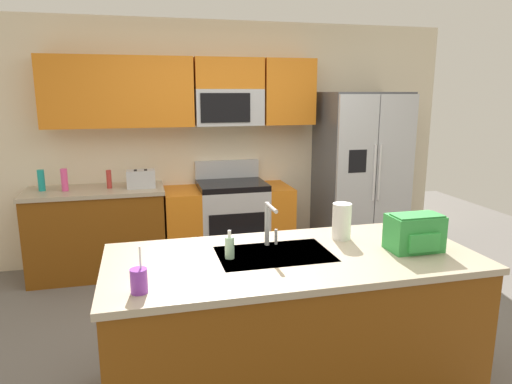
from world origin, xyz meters
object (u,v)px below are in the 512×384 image
object	(u,v)px
bottle_teal	(41,180)
backpack	(415,232)
toaster	(141,179)
pepper_mill	(109,179)
range_oven	(229,223)
soap_dispenser	(230,247)
sink_faucet	(269,221)
bottle_pink	(64,180)
refrigerator	(360,175)
paper_towel_roll	(342,221)
drink_cup_purple	(139,281)

from	to	relation	value
bottle_teal	backpack	xyz separation A→B (m)	(2.56, -2.42, 0.01)
toaster	pepper_mill	distance (m)	0.32
range_oven	soap_dispenser	bearing A→B (deg)	-100.55
pepper_mill	sink_faucet	distance (m)	2.37
range_oven	soap_dispenser	distance (m)	2.36
toaster	bottle_pink	world-z (taller)	bottle_pink
toaster	bottle_pink	distance (m)	0.73
refrigerator	bottle_teal	world-z (taller)	refrigerator
backpack	paper_towel_roll	bearing A→B (deg)	136.78
drink_cup_purple	toaster	bearing A→B (deg)	89.36
bottle_pink	soap_dispenser	distance (m)	2.54
bottle_pink	paper_towel_roll	bearing A→B (deg)	-45.71
pepper_mill	drink_cup_purple	size ratio (longest dim) A/B	0.76
drink_cup_purple	backpack	bearing A→B (deg)	7.56
toaster	paper_towel_roll	world-z (taller)	paper_towel_roll
pepper_mill	toaster	bearing A→B (deg)	-9.11
range_oven	toaster	world-z (taller)	range_oven
bottle_teal	drink_cup_purple	size ratio (longest dim) A/B	0.87
sink_faucet	paper_towel_roll	world-z (taller)	sink_faucet
bottle_teal	bottle_pink	size ratio (longest dim) A/B	0.95
soap_dispenser	paper_towel_roll	bearing A→B (deg)	12.84
toaster	sink_faucet	bearing A→B (deg)	-69.55
drink_cup_purple	paper_towel_roll	xyz separation A→B (m)	(1.30, 0.54, 0.06)
bottle_teal	backpack	world-z (taller)	backpack
sink_faucet	backpack	bearing A→B (deg)	-18.79
range_oven	pepper_mill	distance (m)	1.34
soap_dispenser	paper_towel_roll	size ratio (longest dim) A/B	0.71
refrigerator	pepper_mill	distance (m)	2.73
refrigerator	toaster	world-z (taller)	refrigerator
bottle_pink	soap_dispenser	bearing A→B (deg)	-61.45
range_oven	backpack	distance (m)	2.57
bottle_pink	soap_dispenser	xyz separation A→B (m)	(1.21, -2.23, -0.04)
refrigerator	paper_towel_roll	xyz separation A→B (m)	(-1.14, -2.01, 0.09)
soap_dispenser	backpack	size ratio (longest dim) A/B	0.53
refrigerator	paper_towel_roll	distance (m)	2.31
pepper_mill	range_oven	bearing A→B (deg)	0.12
drink_cup_purple	paper_towel_roll	size ratio (longest dim) A/B	1.01
bottle_teal	soap_dispenser	distance (m)	2.70
bottle_pink	pepper_mill	bearing A→B (deg)	3.71
refrigerator	paper_towel_roll	world-z (taller)	refrigerator
pepper_mill	bottle_pink	xyz separation A→B (m)	(-0.42, -0.03, 0.02)
sink_faucet	soap_dispenser	world-z (taller)	sink_faucet
bottle_teal	soap_dispenser	size ratio (longest dim) A/B	1.23
toaster	paper_towel_roll	distance (m)	2.40
bottle_teal	soap_dispenser	bearing A→B (deg)	-57.89
sink_faucet	soap_dispenser	bearing A→B (deg)	-152.20
soap_dispenser	backpack	xyz separation A→B (m)	(1.13, -0.14, 0.05)
range_oven	drink_cup_purple	xyz separation A→B (m)	(-0.94, -2.62, 0.52)
soap_dispenser	range_oven	bearing A→B (deg)	79.45
bottle_teal	backpack	distance (m)	3.53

